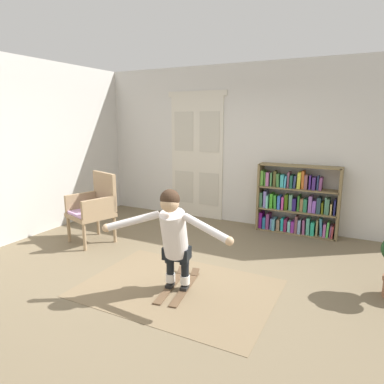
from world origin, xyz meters
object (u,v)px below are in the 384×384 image
at_px(skis_pair, 179,285).
at_px(person_skier, 173,233).
at_px(bookshelf, 295,203).
at_px(wicker_chair, 95,206).

bearing_deg(skis_pair, person_skier, -80.54).
distance_m(skis_pair, person_skier, 0.71).
bearing_deg(person_skier, skis_pair, 99.46).
distance_m(bookshelf, skis_pair, 2.80).
height_order(bookshelf, wicker_chair, bookshelf).
relative_size(bookshelf, wicker_chair, 1.23).
height_order(wicker_chair, person_skier, person_skier).
bearing_deg(skis_pair, bookshelf, 72.80).
relative_size(bookshelf, skis_pair, 1.50).
relative_size(wicker_chair, person_skier, 0.77).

